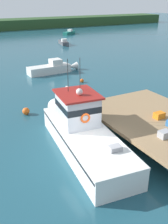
% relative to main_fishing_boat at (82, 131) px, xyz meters
% --- Properties ---
extents(ground_plane, '(200.00, 200.00, 0.00)m').
position_rel_main_fishing_boat_xyz_m(ground_plane, '(-0.27, -1.19, -1.01)').
color(ground_plane, '#1E4C5B').
extents(dock, '(6.00, 9.00, 1.20)m').
position_rel_main_fishing_boat_xyz_m(dock, '(4.53, -1.19, 0.07)').
color(dock, '#4C3D2D').
rests_on(dock, ground).
extents(main_fishing_boat, '(3.47, 9.95, 4.80)m').
position_rel_main_fishing_boat_xyz_m(main_fishing_boat, '(0.00, 0.00, 0.00)').
color(main_fishing_boat, white).
rests_on(main_fishing_boat, ground).
extents(crate_single_by_cleat, '(0.61, 0.45, 0.36)m').
position_rel_main_fishing_boat_xyz_m(crate_single_by_cleat, '(4.59, -1.11, 0.38)').
color(crate_single_by_cleat, orange).
rests_on(crate_single_by_cleat, dock).
extents(crate_single_far, '(0.61, 0.45, 0.36)m').
position_rel_main_fishing_boat_xyz_m(crate_single_far, '(3.16, -2.98, 0.37)').
color(crate_single_far, '#9E9EA3').
rests_on(crate_single_far, dock).
extents(moored_boat_outer_mooring, '(5.88, 1.62, 1.49)m').
position_rel_main_fishing_boat_xyz_m(moored_boat_outer_mooring, '(4.76, 15.50, -0.49)').
color(moored_boat_outer_mooring, silver).
rests_on(moored_boat_outer_mooring, ground).
extents(moored_boat_far_left, '(3.98, 3.16, 1.09)m').
position_rel_main_fishing_boat_xyz_m(moored_boat_far_left, '(20.82, 43.92, -0.63)').
color(moored_boat_far_left, '#196B5B').
rests_on(moored_boat_far_left, ground).
extents(moored_boat_mid_harbor, '(1.66, 4.24, 1.06)m').
position_rel_main_fishing_boat_xyz_m(moored_boat_mid_harbor, '(13.76, 31.81, -0.64)').
color(moored_boat_mid_harbor, '#4C4C51').
rests_on(moored_boat_mid_harbor, ground).
extents(mooring_buoy_inshore, '(0.52, 0.52, 0.52)m').
position_rel_main_fishing_boat_xyz_m(mooring_buoy_inshore, '(-1.36, 5.88, -0.75)').
color(mooring_buoy_inshore, '#EA5B19').
rests_on(mooring_buoy_inshore, ground).
extents(mooring_buoy_outer, '(0.38, 0.38, 0.38)m').
position_rel_main_fishing_boat_xyz_m(mooring_buoy_outer, '(5.86, 10.73, -0.82)').
color(mooring_buoy_outer, '#EA5B19').
rests_on(mooring_buoy_outer, ground).
extents(mooring_buoy_channel_marker, '(0.42, 0.42, 0.42)m').
position_rel_main_fishing_boat_xyz_m(mooring_buoy_channel_marker, '(3.54, 9.27, -0.80)').
color(mooring_buoy_channel_marker, silver).
rests_on(mooring_buoy_channel_marker, ground).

